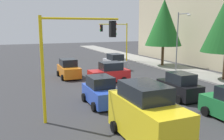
{
  "coord_description": "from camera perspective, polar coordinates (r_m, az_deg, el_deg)",
  "views": [
    {
      "loc": [
        19.34,
        -9.01,
        5.38
      ],
      "look_at": [
        -1.91,
        -0.06,
        1.2
      ],
      "focal_mm": 38.54,
      "sensor_mm": 36.0,
      "label": 1
    }
  ],
  "objects": [
    {
      "name": "car_orange",
      "position": [
        26.06,
        -10.24,
        0.2
      ],
      "size": [
        3.95,
        2.09,
        1.98
      ],
      "color": "orange",
      "rests_on": "ground"
    },
    {
      "name": "car_blue",
      "position": [
        16.84,
        -2.62,
        -5.18
      ],
      "size": [
        3.64,
        2.08,
        1.98
      ],
      "color": "blue",
      "rests_on": "ground"
    },
    {
      "name": "traffic_signal_far_left",
      "position": [
        36.47,
        1.01,
        8.32
      ],
      "size": [
        0.36,
        4.59,
        5.87
      ],
      "color": "yellow",
      "rests_on": "ground"
    },
    {
      "name": "ground_plane",
      "position": [
        22.0,
        2.08,
        -3.89
      ],
      "size": [
        120.0,
        120.0,
        0.0
      ],
      "primitive_type": "plane",
      "color": "#353538"
    },
    {
      "name": "car_red",
      "position": [
        23.48,
        -0.62,
        -0.73
      ],
      "size": [
        2.11,
        3.88,
        1.98
      ],
      "color": "red",
      "rests_on": "ground"
    },
    {
      "name": "apartment_block",
      "position": [
        39.51,
        21.64,
        10.28
      ],
      "size": [
        26.22,
        9.3,
        11.73
      ],
      "color": "#C6B793",
      "rests_on": "ground"
    },
    {
      "name": "tree_roadside_mid",
      "position": [
        33.3,
        12.19,
        10.92
      ],
      "size": [
        4.88,
        4.88,
        8.95
      ],
      "color": "brown",
      "rests_on": "ground"
    },
    {
      "name": "traffic_signal_near_right",
      "position": [
        13.78,
        -9.07,
        5.26
      ],
      "size": [
        0.36,
        4.59,
        5.96
      ],
      "color": "yellow",
      "rests_on": "ground"
    },
    {
      "name": "car_black",
      "position": [
        18.91,
        15.7,
        -3.84
      ],
      "size": [
        3.62,
        1.99,
        1.98
      ],
      "color": "black",
      "rests_on": "ground"
    },
    {
      "name": "sidewalk_kerb",
      "position": [
        31.64,
        15.64,
        0.24
      ],
      "size": [
        80.0,
        4.0,
        0.15
      ],
      "primitive_type": "cube",
      "color": "gray",
      "rests_on": "ground"
    },
    {
      "name": "street_lamp_curbside",
      "position": [
        29.32,
        15.73,
        7.88
      ],
      "size": [
        2.15,
        0.28,
        7.0
      ],
      "color": "slate",
      "rests_on": "ground"
    },
    {
      "name": "delivery_van_yellow",
      "position": [
        11.55,
        8.09,
        -10.62
      ],
      "size": [
        4.8,
        2.22,
        2.77
      ],
      "color": "yellow",
      "rests_on": "ground"
    },
    {
      "name": "car_silver",
      "position": [
        30.76,
        0.65,
        1.89
      ],
      "size": [
        3.94,
        2.09,
        1.98
      ],
      "color": "#B2B5BA",
      "rests_on": "ground"
    }
  ]
}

